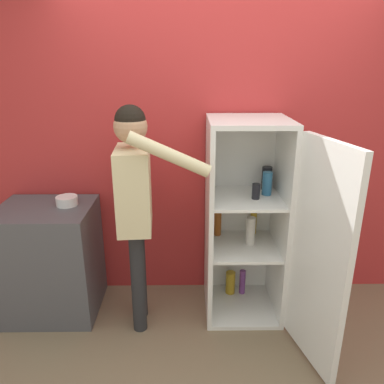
% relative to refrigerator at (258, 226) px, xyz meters
% --- Properties ---
extents(ground_plane, '(12.00, 12.00, 0.00)m').
position_rel_refrigerator_xyz_m(ground_plane, '(-0.27, -0.55, -0.79)').
color(ground_plane, '#7A664C').
extents(wall_back, '(7.00, 0.06, 2.55)m').
position_rel_refrigerator_xyz_m(wall_back, '(-0.27, 0.43, 0.49)').
color(wall_back, '#B72D2D').
rests_on(wall_back, ground_plane).
extents(refrigerator, '(0.78, 1.18, 1.59)m').
position_rel_refrigerator_xyz_m(refrigerator, '(0.00, 0.00, 0.00)').
color(refrigerator, white).
rests_on(refrigerator, ground_plane).
extents(person, '(0.66, 0.55, 1.71)m').
position_rel_refrigerator_xyz_m(person, '(-0.90, -0.10, 0.31)').
color(person, '#262628').
rests_on(person, ground_plane).
extents(counter, '(0.73, 0.61, 0.91)m').
position_rel_refrigerator_xyz_m(counter, '(-1.65, 0.08, -0.33)').
color(counter, '#4C4C51').
rests_on(counter, ground_plane).
extents(bowl, '(0.16, 0.16, 0.07)m').
position_rel_refrigerator_xyz_m(bowl, '(-1.48, 0.13, 0.16)').
color(bowl, white).
rests_on(bowl, counter).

